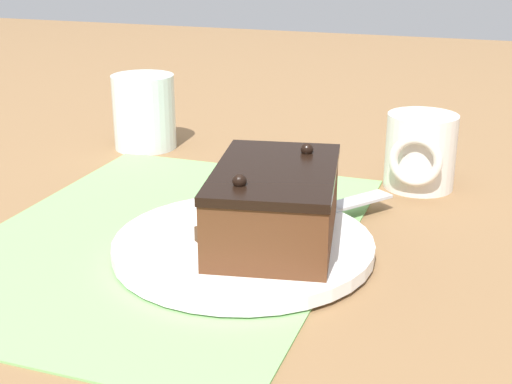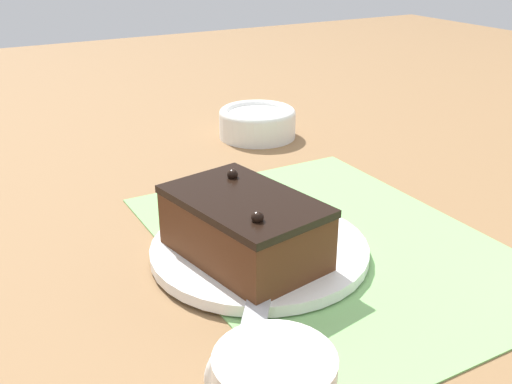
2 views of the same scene
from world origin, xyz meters
name	(u,v)px [view 1 (image 1 of 2)]	position (x,y,z in m)	size (l,w,h in m)	color
ground_plane	(166,238)	(0.00, 0.00, 0.00)	(3.00, 3.00, 0.00)	olive
placemat_woven	(165,236)	(0.00, 0.00, 0.00)	(0.46, 0.34, 0.00)	#7AB266
cake_plate	(243,246)	(0.01, 0.09, 0.01)	(0.24, 0.24, 0.01)	white
chocolate_cake	(275,203)	(0.00, 0.11, 0.05)	(0.18, 0.13, 0.08)	#512D19
serving_knife	(268,221)	(-0.02, 0.10, 0.02)	(0.20, 0.15, 0.01)	#472D19
drinking_glass	(144,112)	(-0.27, -0.16, 0.05)	(0.08, 0.08, 0.10)	silver
coffee_mug	(420,152)	(-0.23, 0.21, 0.04)	(0.09, 0.08, 0.09)	silver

